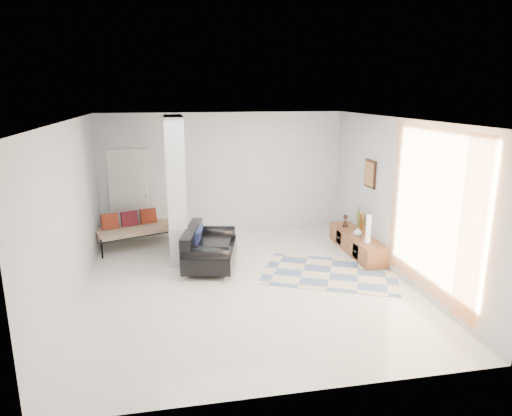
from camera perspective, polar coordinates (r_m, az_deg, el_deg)
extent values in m
plane|color=white|center=(7.99, -1.25, -9.53)|extent=(6.00, 6.00, 0.00)
plane|color=white|center=(7.33, -1.37, 10.94)|extent=(6.00, 6.00, 0.00)
plane|color=silver|center=(10.44, -4.08, 4.16)|extent=(6.00, 0.00, 6.00)
plane|color=silver|center=(4.75, 4.85, -8.36)|extent=(6.00, 0.00, 6.00)
plane|color=silver|center=(7.59, -22.22, -0.71)|extent=(0.00, 6.00, 6.00)
plane|color=silver|center=(8.43, 17.45, 1.10)|extent=(0.00, 6.00, 6.00)
cube|color=silver|center=(9.00, -9.96, 2.35)|extent=(0.35, 1.20, 2.80)
cube|color=white|center=(10.44, -15.53, 1.55)|extent=(0.85, 0.06, 2.04)
plane|color=#FF9443|center=(7.42, 21.08, -0.55)|extent=(0.00, 2.55, 2.55)
cube|color=black|center=(9.39, 14.08, 4.18)|extent=(0.04, 0.45, 0.55)
cube|color=brown|center=(9.66, 12.49, -4.34)|extent=(0.45, 2.03, 0.40)
cube|color=black|center=(9.18, 12.36, -5.31)|extent=(0.02, 0.27, 0.28)
cube|color=black|center=(9.97, 10.33, -3.64)|extent=(0.02, 0.27, 0.28)
cube|color=gold|center=(9.86, 12.93, -1.55)|extent=(0.09, 0.32, 0.40)
cube|color=silver|center=(9.15, 13.11, -3.72)|extent=(0.04, 0.10, 0.12)
cylinder|color=silver|center=(8.28, -8.60, -8.46)|extent=(0.05, 0.05, 0.10)
cylinder|color=silver|center=(9.41, -7.29, -5.57)|extent=(0.05, 0.05, 0.10)
cylinder|color=silver|center=(8.18, -3.82, -8.59)|extent=(0.05, 0.05, 0.10)
cylinder|color=silver|center=(9.33, -3.10, -5.65)|extent=(0.05, 0.05, 0.10)
cube|color=black|center=(8.72, -5.71, -5.75)|extent=(1.19, 1.63, 0.30)
cube|color=black|center=(8.66, -8.02, -3.65)|extent=(0.52, 1.48, 0.36)
cylinder|color=black|center=(8.07, -6.31, -5.71)|extent=(0.88, 0.46, 0.28)
cylinder|color=black|center=(9.23, -5.26, -3.10)|extent=(0.88, 0.46, 0.28)
cube|color=#0E1533|center=(8.64, -7.24, -3.54)|extent=(0.26, 0.56, 0.31)
cylinder|color=black|center=(9.61, -18.71, -4.87)|extent=(0.04, 0.04, 0.40)
cylinder|color=black|center=(10.09, -8.89, -3.36)|extent=(0.04, 0.04, 0.40)
cylinder|color=black|center=(10.29, -19.62, -3.69)|extent=(0.04, 0.04, 0.40)
cylinder|color=black|center=(10.74, -10.38, -2.33)|extent=(0.04, 0.04, 0.40)
cube|color=beige|center=(10.09, -14.37, -2.57)|extent=(1.94, 1.32, 0.12)
cube|color=maroon|center=(10.04, -17.81, -1.60)|extent=(0.38, 0.27, 0.33)
cube|color=maroon|center=(10.13, -15.53, -1.28)|extent=(0.38, 0.27, 0.33)
cube|color=maroon|center=(10.25, -13.31, -0.97)|extent=(0.38, 0.27, 0.33)
cube|color=beige|center=(8.56, 9.24, -8.02)|extent=(2.84, 2.44, 0.01)
cylinder|color=white|center=(9.04, 13.87, -2.55)|extent=(0.10, 0.10, 0.55)
imported|color=silver|center=(9.44, 12.60, -2.91)|extent=(0.20, 0.20, 0.19)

